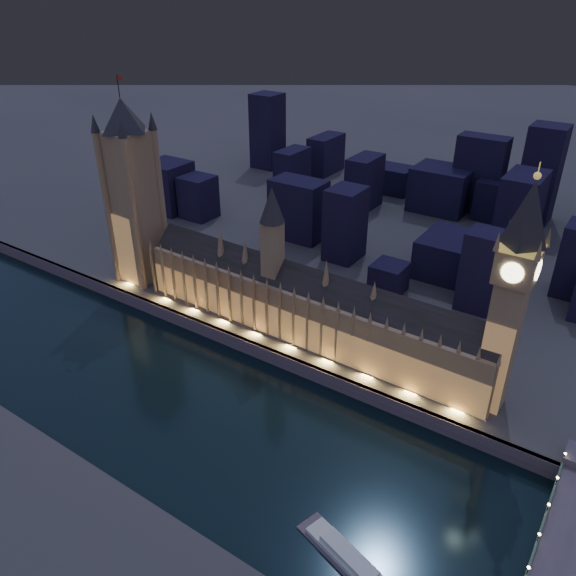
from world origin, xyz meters
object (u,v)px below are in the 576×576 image
Objects in this scene: elizabeth_tower at (514,283)px; river_boat at (349,559)px; palace_of_westminster at (303,305)px; victoria_tower at (132,185)px; westminster_bridge at (560,566)px.

elizabeth_tower reaches higher than river_boat.
victoria_tower reaches higher than palace_of_westminster.
elizabeth_tower reaches higher than westminster_bridge.
westminster_bridge is (43.65, -65.38, -63.07)m from elizabeth_tower.
river_boat is (81.84, -98.58, -24.81)m from palace_of_westminster.
elizabeth_tower is 0.97× the size of westminster_bridge.
victoria_tower is at bearing 179.92° from palace_of_westminster.
palace_of_westminster is 107.06m from elizabeth_tower.
westminster_bridge is 68.80m from river_boat.
victoria_tower reaches higher than elizabeth_tower.
victoria_tower is 2.74× the size of river_boat.
elizabeth_tower is (218.00, -0.00, 0.70)m from victoria_tower.
westminster_bridge is 2.54× the size of river_boat.
victoria_tower is at bearing 180.00° from elizabeth_tower.
elizabeth_tower is at bearing 0.10° from palace_of_westminster.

